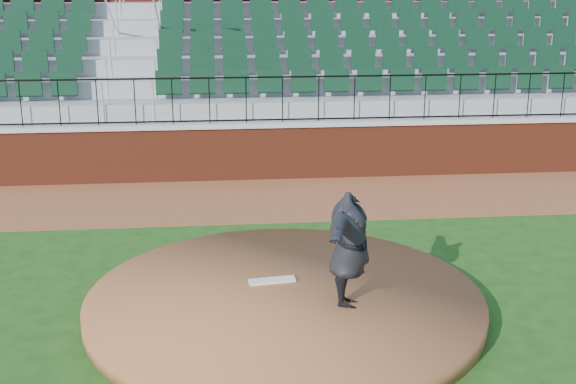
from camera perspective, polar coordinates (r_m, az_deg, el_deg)
The scene contains 10 objects.
ground at distance 10.61m, azimuth 0.78°, elevation -9.08°, with size 90.00×90.00×0.00m, color #1C4614.
warning_track at distance 15.62m, azimuth -1.36°, elevation -0.47°, with size 34.00×3.20×0.01m, color brown.
field_wall at distance 17.01m, azimuth -1.77°, elevation 3.02°, with size 34.00×0.35×1.20m, color maroon.
wall_cap at distance 16.87m, azimuth -1.79°, elevation 5.17°, with size 34.00×0.45×0.10m, color #B7B7B7.
wall_railing at distance 16.77m, azimuth -1.81°, elevation 7.01°, with size 34.00×0.05×1.00m, color black, non-canonical shape.
seating_stands at distance 19.39m, azimuth -2.35°, elevation 9.81°, with size 34.00×5.10×4.60m, color gray, non-canonical shape.
concourse_wall at distance 22.12m, azimuth -2.78°, elevation 11.82°, with size 34.00×0.50×5.50m, color maroon.
pitchers_mound at distance 10.58m, azimuth -0.25°, elevation -8.40°, with size 5.51×5.51×0.25m, color brown.
pitching_rubber at distance 10.91m, azimuth -1.21°, elevation -6.74°, with size 0.67×0.17×0.04m, color white.
pitcher at distance 9.94m, azimuth 4.67°, elevation -4.37°, with size 1.96×0.53×1.59m, color black.
Camera 1 is at (-1.05, -9.50, 4.60)m, focal length 46.82 mm.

